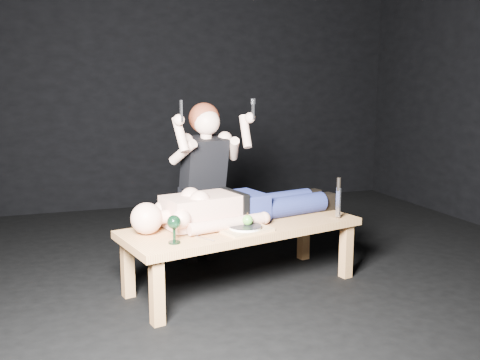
{
  "coord_description": "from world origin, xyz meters",
  "views": [
    {
      "loc": [
        -1.44,
        -3.51,
        1.37
      ],
      "look_at": [
        -0.33,
        -0.2,
        0.75
      ],
      "focal_mm": 38.7,
      "sensor_mm": 36.0,
      "label": 1
    }
  ],
  "objects_px": {
    "table": "(242,255)",
    "lying_man": "(241,202)",
    "serving_tray": "(245,230)",
    "goblet": "(174,229)",
    "carving_knife": "(338,198)",
    "kneeling_woman": "(200,181)"
  },
  "relations": [
    {
      "from": "serving_tray",
      "to": "carving_knife",
      "type": "distance_m",
      "value": 0.76
    },
    {
      "from": "kneeling_woman",
      "to": "serving_tray",
      "type": "xyz_separation_m",
      "value": [
        0.1,
        -0.79,
        -0.19
      ]
    },
    {
      "from": "kneeling_woman",
      "to": "carving_knife",
      "type": "xyz_separation_m",
      "value": [
        0.84,
        -0.68,
        -0.05
      ]
    },
    {
      "from": "lying_man",
      "to": "kneeling_woman",
      "type": "bearing_deg",
      "value": 95.07
    },
    {
      "from": "lying_man",
      "to": "goblet",
      "type": "relative_size",
      "value": 9.37
    },
    {
      "from": "kneeling_woman",
      "to": "goblet",
      "type": "distance_m",
      "value": 1.0
    },
    {
      "from": "serving_tray",
      "to": "carving_knife",
      "type": "xyz_separation_m",
      "value": [
        0.74,
        0.11,
        0.14
      ]
    },
    {
      "from": "serving_tray",
      "to": "carving_knife",
      "type": "height_order",
      "value": "carving_knife"
    },
    {
      "from": "table",
      "to": "carving_knife",
      "type": "xyz_separation_m",
      "value": [
        0.7,
        -0.07,
        0.37
      ]
    },
    {
      "from": "kneeling_woman",
      "to": "table",
      "type": "bearing_deg",
      "value": -87.2
    },
    {
      "from": "goblet",
      "to": "kneeling_woman",
      "type": "bearing_deg",
      "value": 66.73
    },
    {
      "from": "table",
      "to": "kneeling_woman",
      "type": "distance_m",
      "value": 0.76
    },
    {
      "from": "goblet",
      "to": "lying_man",
      "type": "bearing_deg",
      "value": 35.87
    },
    {
      "from": "lying_man",
      "to": "table",
      "type": "bearing_deg",
      "value": -115.99
    },
    {
      "from": "goblet",
      "to": "carving_knife",
      "type": "distance_m",
      "value": 1.26
    },
    {
      "from": "table",
      "to": "carving_knife",
      "type": "relative_size",
      "value": 5.54
    },
    {
      "from": "serving_tray",
      "to": "goblet",
      "type": "relative_size",
      "value": 1.84
    },
    {
      "from": "table",
      "to": "lying_man",
      "type": "xyz_separation_m",
      "value": [
        0.03,
        0.11,
        0.36
      ]
    },
    {
      "from": "table",
      "to": "lying_man",
      "type": "bearing_deg",
      "value": 64.01
    },
    {
      "from": "lying_man",
      "to": "goblet",
      "type": "xyz_separation_m",
      "value": [
        -0.56,
        -0.4,
        -0.04
      ]
    },
    {
      "from": "table",
      "to": "goblet",
      "type": "height_order",
      "value": "goblet"
    },
    {
      "from": "carving_knife",
      "to": "serving_tray",
      "type": "bearing_deg",
      "value": 175.12
    }
  ]
}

